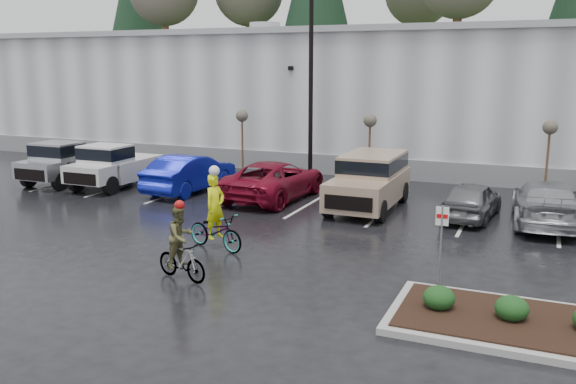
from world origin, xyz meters
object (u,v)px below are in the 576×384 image
at_px(fire_lane_sign, 441,239).
at_px(car_far_silver, 546,203).
at_px(sapling_west, 242,119).
at_px(sapling_east, 550,131).
at_px(pickup_silver, 72,161).
at_px(lamppost, 311,57).
at_px(car_red, 274,180).
at_px(car_blue, 190,173).
at_px(suv_tan, 368,182).
at_px(cyclist_olive, 181,251).
at_px(sapling_mid, 370,124).
at_px(car_grey, 472,200).
at_px(pickup_white, 120,164).
at_px(cyclist_hivis, 216,224).

relative_size(fire_lane_sign, car_far_silver, 0.42).
bearing_deg(sapling_west, fire_lane_sign, -47.33).
relative_size(sapling_east, pickup_silver, 0.62).
relative_size(lamppost, car_red, 1.65).
bearing_deg(car_blue, car_red, -175.17).
relative_size(suv_tan, cyclist_olive, 2.45).
xyz_separation_m(sapling_mid, car_grey, (5.12, -4.80, -2.06)).
bearing_deg(sapling_mid, sapling_east, 0.00).
relative_size(sapling_east, fire_lane_sign, 1.45).
height_order(lamppost, fire_lane_sign, lamppost).
height_order(sapling_west, car_far_silver, sapling_west).
xyz_separation_m(lamppost, cyclist_olive, (1.58, -13.26, -4.91)).
distance_m(car_blue, suv_tan, 7.95).
distance_m(sapling_east, pickup_white, 18.47).
bearing_deg(car_red, cyclist_hivis, 102.98).
xyz_separation_m(sapling_west, suv_tan, (7.84, -4.86, -1.70)).
xyz_separation_m(sapling_mid, car_blue, (-6.61, -4.71, -1.92)).
relative_size(sapling_east, car_red, 0.57).
relative_size(sapling_mid, pickup_white, 0.62).
distance_m(lamppost, cyclist_hivis, 11.74).
xyz_separation_m(pickup_silver, cyclist_hivis, (11.44, -6.66, -0.21)).
bearing_deg(sapling_west, pickup_silver, -142.15).
bearing_deg(sapling_mid, pickup_silver, -158.96).
xyz_separation_m(car_blue, car_grey, (11.73, -0.09, -0.14)).
distance_m(sapling_west, cyclist_olive, 15.43).
bearing_deg(car_red, sapling_west, -47.57).
height_order(pickup_white, cyclist_hivis, cyclist_hivis).
height_order(fire_lane_sign, pickup_silver, fire_lane_sign).
bearing_deg(pickup_white, cyclist_hivis, -37.53).
height_order(suv_tan, car_far_silver, suv_tan).
relative_size(pickup_white, cyclist_olive, 2.49).
bearing_deg(car_red, pickup_silver, 4.72).
distance_m(sapling_west, car_far_silver, 14.95).
bearing_deg(sapling_mid, car_red, -120.15).
xyz_separation_m(car_red, cyclist_hivis, (1.25, -6.99, -0.01)).
distance_m(pickup_silver, suv_tan, 14.21).
bearing_deg(car_blue, sapling_west, -87.90).
height_order(suv_tan, cyclist_hivis, cyclist_hivis).
bearing_deg(suv_tan, car_blue, 178.93).
xyz_separation_m(fire_lane_sign, car_far_silver, (2.26, 8.12, -0.64)).
xyz_separation_m(lamppost, sapling_west, (-4.00, 1.00, -2.96)).
xyz_separation_m(fire_lane_sign, cyclist_olive, (-6.22, -1.46, -0.63)).
bearing_deg(cyclist_hivis, car_grey, -28.54).
bearing_deg(lamppost, car_far_silver, -20.08).
distance_m(sapling_west, sapling_east, 14.00).
bearing_deg(suv_tan, pickup_white, 179.93).
bearing_deg(cyclist_hivis, car_blue, 52.29).
height_order(sapling_mid, pickup_silver, sapling_mid).
xyz_separation_m(suv_tan, car_grey, (3.79, 0.06, -0.36)).
relative_size(sapling_west, car_grey, 0.81).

